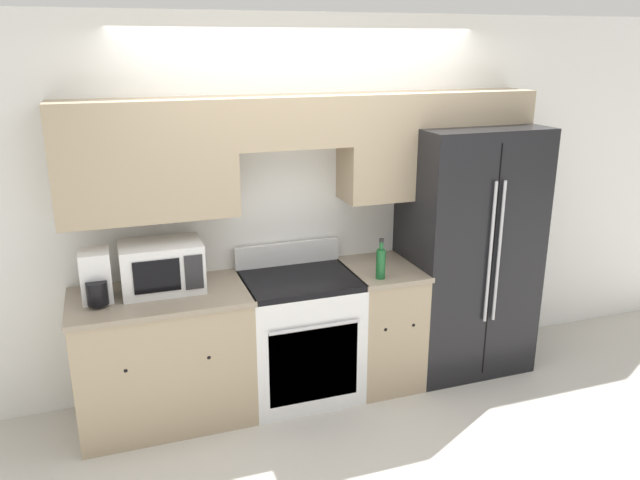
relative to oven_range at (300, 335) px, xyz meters
The scene contains 9 objects.
ground_plane 0.56m from the oven_range, 64.28° to the right, with size 12.00×12.00×0.00m, color beige.
wall_back 1.06m from the oven_range, 60.73° to the left, with size 8.00×0.39×2.60m.
lower_cabinets_left 0.93m from the oven_range, behind, with size 1.12×0.64×0.88m.
lower_cabinets_right 0.62m from the oven_range, ahead, with size 0.49×0.64×0.88m.
oven_range is the anchor object (origin of this frame).
refrigerator 1.40m from the oven_range, ahead, with size 0.93×0.80×1.85m.
microwave 1.08m from the oven_range, behind, with size 0.51×0.35×0.32m.
bottle 0.78m from the oven_range, 21.23° to the right, with size 0.06×0.06×0.28m.
electric_kettle 1.42m from the oven_range, behind, with size 0.18×0.28×0.32m.
Camera 1 is at (-1.32, -3.47, 2.40)m, focal length 35.00 mm.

